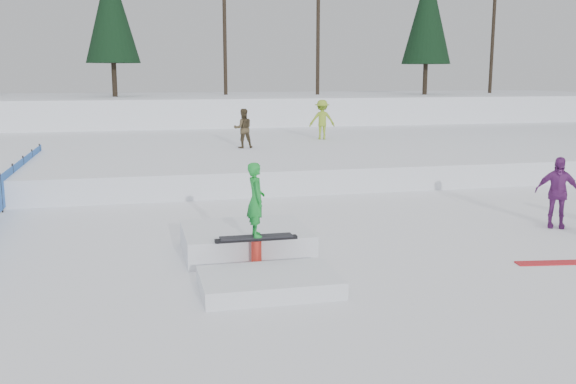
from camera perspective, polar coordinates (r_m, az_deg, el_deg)
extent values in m
plane|color=white|center=(12.88, -0.12, -6.49)|extent=(120.00, 120.00, 0.00)
cube|color=white|center=(42.17, -9.50, 6.84)|extent=(60.00, 14.00, 2.40)
cube|color=white|center=(28.34, -7.51, 3.57)|extent=(50.00, 18.00, 0.80)
cube|color=blue|center=(19.23, -24.15, -0.06)|extent=(0.03, 16.00, 0.95)
cylinder|color=black|center=(19.23, -24.15, -0.06)|extent=(0.05, 0.05, 1.10)
cylinder|color=black|center=(21.08, -23.21, 0.86)|extent=(0.05, 0.05, 1.10)
cylinder|color=black|center=(22.93, -22.42, 1.63)|extent=(0.05, 0.05, 1.10)
cylinder|color=black|center=(24.79, -21.74, 2.28)|extent=(0.05, 0.05, 1.10)
cylinder|color=black|center=(26.65, -21.17, 2.84)|extent=(0.05, 0.05, 1.10)
cylinder|color=black|center=(40.52, -15.18, 9.60)|extent=(0.30, 0.30, 2.00)
cone|color=black|center=(40.68, -15.45, 15.20)|extent=(3.20, 3.20, 5.95)
cylinder|color=black|center=(43.03, -5.67, 14.93)|extent=(0.24, 0.24, 9.50)
cylinder|color=black|center=(43.23, 2.69, 13.95)|extent=(0.24, 0.24, 8.00)
cylinder|color=black|center=(44.20, 12.09, 9.77)|extent=(0.30, 0.30, 2.00)
cone|color=black|center=(44.36, 12.30, 15.13)|extent=(3.20, 3.20, 6.30)
cylinder|color=black|center=(48.93, 17.83, 14.54)|extent=(0.24, 0.24, 10.50)
imported|color=#463A24|center=(26.00, -4.01, 5.66)|extent=(0.78, 0.62, 1.59)
imported|color=#88AB29|center=(29.48, 3.05, 6.44)|extent=(1.26, 0.86, 1.80)
imported|color=#722978|center=(17.12, 22.81, -0.02)|extent=(1.11, 0.88, 1.77)
cube|color=red|center=(13.99, 22.31, -5.85)|extent=(1.43, 0.48, 0.03)
cube|color=white|center=(13.69, -3.81, -4.31)|extent=(2.60, 2.20, 0.54)
cube|color=white|center=(11.37, -1.70, -8.03)|extent=(2.40, 1.60, 0.30)
cylinder|color=red|center=(12.53, -2.81, -6.85)|extent=(0.44, 0.44, 0.06)
cylinder|color=red|center=(12.45, -2.82, -5.66)|extent=(0.20, 0.20, 0.60)
cube|color=black|center=(12.36, -2.84, -4.19)|extent=(1.60, 0.16, 0.06)
cube|color=black|center=(12.35, -2.84, -3.99)|extent=(1.40, 0.28, 0.03)
imported|color=green|center=(12.19, -2.87, -0.68)|extent=(0.34, 0.52, 1.42)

